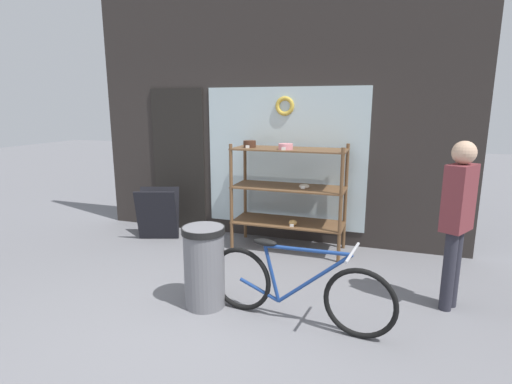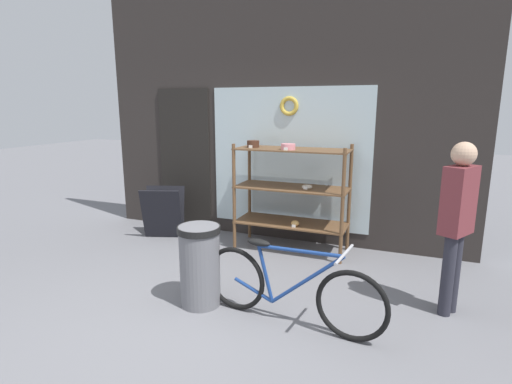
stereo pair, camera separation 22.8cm
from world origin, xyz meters
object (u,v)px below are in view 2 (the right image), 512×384
(pedestrian, at_px, (457,217))
(trash_bin, at_px, (200,263))
(sandwich_board, at_px, (163,213))
(bicycle, at_px, (288,288))
(display_case, at_px, (290,186))

(pedestrian, height_order, trash_bin, pedestrian)
(pedestrian, bearing_deg, trash_bin, -42.67)
(sandwich_board, relative_size, pedestrian, 0.46)
(bicycle, relative_size, pedestrian, 1.07)
(pedestrian, bearing_deg, sandwich_board, -73.50)
(bicycle, relative_size, sandwich_board, 2.35)
(sandwich_board, distance_m, pedestrian, 3.79)
(display_case, height_order, bicycle, display_case)
(sandwich_board, height_order, trash_bin, trash_bin)
(bicycle, xyz_separation_m, trash_bin, (-0.87, 0.03, 0.09))
(bicycle, relative_size, trash_bin, 2.17)
(display_case, distance_m, sandwich_board, 1.89)
(bicycle, distance_m, trash_bin, 0.88)
(trash_bin, bearing_deg, bicycle, -1.64)
(sandwich_board, relative_size, trash_bin, 0.92)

